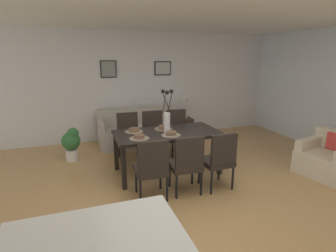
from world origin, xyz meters
TOP-DOWN VIEW (x-y plane):
  - ground_plane at (0.00, 0.00)m, footprint 9.00×9.00m
  - back_wall_panel at (0.00, 3.25)m, footprint 9.00×0.10m
  - ceiling_panel at (0.00, 0.40)m, footprint 9.00×7.20m
  - dining_table at (-0.02, 0.92)m, footprint 1.80×0.92m
  - dining_chair_near_left at (-0.54, 0.08)m, footprint 0.47×0.47m
  - dining_chair_near_right at (-0.53, 1.81)m, footprint 0.47×0.47m
  - dining_chair_far_left at (-0.00, 0.08)m, footprint 0.47×0.47m
  - dining_chair_far_right at (-0.00, 1.80)m, footprint 0.46×0.46m
  - dining_chair_mid_left at (0.52, 0.05)m, footprint 0.46×0.46m
  - dining_chair_mid_right at (0.51, 1.77)m, footprint 0.46×0.46m
  - centerpiece_vase at (-0.02, 0.92)m, footprint 0.21×0.23m
  - placemat_near_left at (-0.56, 0.71)m, footprint 0.32×0.32m
  - bowl_near_left at (-0.56, 0.71)m, footprint 0.17×0.17m
  - placemat_near_right at (-0.56, 1.13)m, footprint 0.32×0.32m
  - bowl_near_right at (-0.56, 1.13)m, footprint 0.17×0.17m
  - placemat_far_left at (-0.02, 0.71)m, footprint 0.32×0.32m
  - bowl_far_left at (-0.02, 0.71)m, footprint 0.17×0.17m
  - placemat_far_right at (-0.02, 1.13)m, footprint 0.32×0.32m
  - bowl_far_right at (-0.02, 1.13)m, footprint 0.17×0.17m
  - sofa at (-0.11, 2.70)m, footprint 1.86×0.84m
  - side_table at (1.05, 2.69)m, footprint 0.36×0.36m
  - table_lamp at (1.05, 2.69)m, footprint 0.22×0.22m
  - armchair at (2.61, -0.10)m, footprint 0.95×0.95m
  - framed_picture_left at (-0.69, 3.18)m, footprint 0.37×0.03m
  - framed_picture_center at (0.65, 3.18)m, footprint 0.42×0.03m
  - potted_plant at (-1.62, 2.06)m, footprint 0.36×0.36m

SIDE VIEW (x-z plane):
  - ground_plane at x=0.00m, z-range 0.00..0.00m
  - side_table at x=1.05m, z-range 0.00..0.52m
  - sofa at x=-0.11m, z-range -0.12..0.68m
  - armchair at x=2.61m, z-range -0.09..0.66m
  - potted_plant at x=-1.62m, z-range 0.04..0.71m
  - dining_chair_near_left at x=-0.54m, z-range 0.05..0.97m
  - dining_chair_near_right at x=-0.53m, z-range 0.05..0.97m
  - dining_chair_far_left at x=0.00m, z-range 0.05..0.97m
  - dining_chair_far_right at x=0.00m, z-range 0.05..0.97m
  - dining_chair_mid_left at x=0.52m, z-range 0.05..0.97m
  - dining_chair_mid_right at x=0.51m, z-range 0.05..0.97m
  - dining_table at x=-0.02m, z-range 0.29..1.03m
  - placemat_near_left at x=-0.56m, z-range 0.74..0.75m
  - placemat_near_right at x=-0.56m, z-range 0.74..0.75m
  - placemat_far_left at x=-0.02m, z-range 0.74..0.75m
  - placemat_far_right at x=-0.02m, z-range 0.74..0.75m
  - bowl_near_left at x=-0.56m, z-range 0.75..0.81m
  - bowl_near_right at x=-0.56m, z-range 0.75..0.81m
  - bowl_far_left at x=-0.02m, z-range 0.75..0.81m
  - bowl_far_right at x=-0.02m, z-range 0.75..0.81m
  - table_lamp at x=1.05m, z-range 0.64..1.15m
  - centerpiece_vase at x=-0.02m, z-range 0.66..1.39m
  - back_wall_panel at x=0.00m, z-range 0.00..2.60m
  - framed_picture_left at x=-0.69m, z-range 1.52..1.92m
  - framed_picture_center at x=0.65m, z-range 1.55..1.89m
  - ceiling_panel at x=0.00m, z-range 2.60..2.68m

